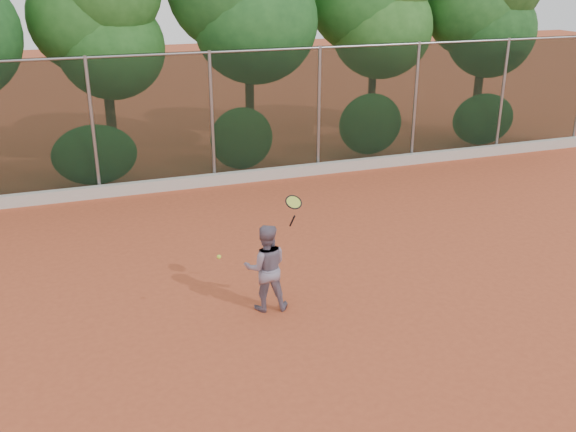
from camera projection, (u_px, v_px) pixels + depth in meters
name	position (u px, v px, depth m)	size (l,w,h in m)	color
ground	(307.00, 302.00, 11.20)	(80.00, 80.00, 0.00)	#B84D2B
concrete_curb	(216.00, 179.00, 17.14)	(24.00, 0.20, 0.30)	beige
tennis_player	(266.00, 268.00, 10.74)	(0.74, 0.58, 1.53)	slate
chainlink_fence	(212.00, 115.00, 16.67)	(24.09, 0.09, 3.50)	black
foliage_backdrop	(172.00, 8.00, 17.32)	(23.70, 3.63, 7.55)	#402718
tennis_racket	(293.00, 204.00, 10.38)	(0.31, 0.29, 0.57)	black
tennis_ball_in_flight	(219.00, 257.00, 9.94)	(0.07, 0.07, 0.07)	#CEF738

